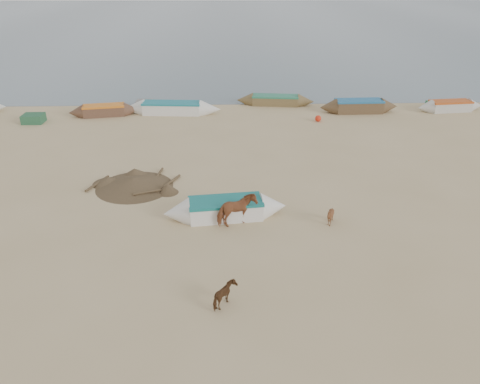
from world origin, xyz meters
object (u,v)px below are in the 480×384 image
calf_right (226,296)px  calf_front (330,216)px  cow_adult (237,210)px  near_canoe (226,209)px

calf_right → calf_front: bearing=-31.7°
cow_adult → near_canoe: cow_adult is taller
cow_adult → calf_right: cow_adult is taller
cow_adult → calf_right: size_ratio=2.00×
cow_adult → near_canoe: (-0.47, 0.71, -0.29)m
cow_adult → calf_right: 5.31m
calf_front → calf_right: 6.87m
calf_right → near_canoe: size_ratio=0.15×
near_canoe → calf_right: bearing=-96.9°
cow_adult → calf_front: size_ratio=2.04×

